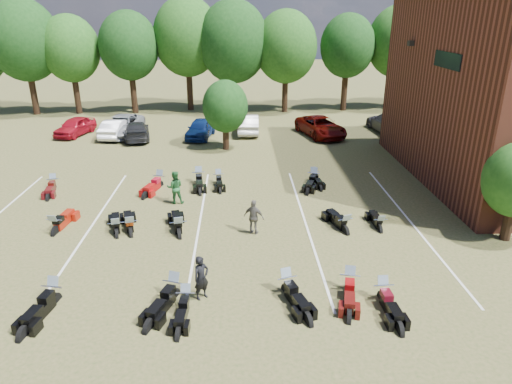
{
  "coord_description": "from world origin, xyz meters",
  "views": [
    {
      "loc": [
        -1.12,
        -16.37,
        9.33
      ],
      "look_at": [
        -0.3,
        4.0,
        1.2
      ],
      "focal_mm": 32.0,
      "sensor_mm": 36.0,
      "label": 1
    }
  ],
  "objects_px": {
    "car_4": "(200,128)",
    "person_black": "(201,278)",
    "person_green": "(175,187)",
    "motorcycle_0": "(55,303)",
    "motorcycle_7": "(56,233)",
    "motorcycle_14": "(54,189)",
    "motorcycle_3": "(186,307)",
    "car_0": "(75,126)",
    "person_grey": "(254,217)"
  },
  "relations": [
    {
      "from": "car_0",
      "to": "motorcycle_7",
      "type": "bearing_deg",
      "value": -59.58
    },
    {
      "from": "person_grey",
      "to": "motorcycle_7",
      "type": "relative_size",
      "value": 0.68
    },
    {
      "from": "motorcycle_0",
      "to": "motorcycle_14",
      "type": "height_order",
      "value": "motorcycle_0"
    },
    {
      "from": "person_black",
      "to": "motorcycle_3",
      "type": "height_order",
      "value": "person_black"
    },
    {
      "from": "motorcycle_7",
      "to": "motorcycle_14",
      "type": "xyz_separation_m",
      "value": [
        -2.11,
        5.57,
        0.0
      ]
    },
    {
      "from": "car_0",
      "to": "motorcycle_7",
      "type": "relative_size",
      "value": 1.75
    },
    {
      "from": "person_grey",
      "to": "motorcycle_0",
      "type": "height_order",
      "value": "person_grey"
    },
    {
      "from": "car_0",
      "to": "motorcycle_14",
      "type": "distance_m",
      "value": 12.36
    },
    {
      "from": "car_0",
      "to": "car_4",
      "type": "xyz_separation_m",
      "value": [
        10.08,
        -1.18,
        0.02
      ]
    },
    {
      "from": "car_4",
      "to": "person_green",
      "type": "relative_size",
      "value": 2.48
    },
    {
      "from": "person_black",
      "to": "person_green",
      "type": "height_order",
      "value": "person_green"
    },
    {
      "from": "person_black",
      "to": "motorcycle_3",
      "type": "xyz_separation_m",
      "value": [
        -0.51,
        -0.51,
        -0.81
      ]
    },
    {
      "from": "car_4",
      "to": "person_black",
      "type": "xyz_separation_m",
      "value": [
        1.62,
        -21.67,
        0.08
      ]
    },
    {
      "from": "car_4",
      "to": "motorcycle_14",
      "type": "height_order",
      "value": "car_4"
    },
    {
      "from": "motorcycle_3",
      "to": "person_grey",
      "type": "bearing_deg",
      "value": 68.56
    },
    {
      "from": "car_0",
      "to": "motorcycle_0",
      "type": "relative_size",
      "value": 1.72
    },
    {
      "from": "motorcycle_7",
      "to": "motorcycle_0",
      "type": "bearing_deg",
      "value": 116.77
    },
    {
      "from": "motorcycle_7",
      "to": "car_0",
      "type": "bearing_deg",
      "value": -67.65
    },
    {
      "from": "person_black",
      "to": "motorcycle_3",
      "type": "distance_m",
      "value": 1.08
    },
    {
      "from": "person_green",
      "to": "motorcycle_7",
      "type": "height_order",
      "value": "person_green"
    },
    {
      "from": "person_black",
      "to": "motorcycle_0",
      "type": "height_order",
      "value": "person_black"
    },
    {
      "from": "car_0",
      "to": "motorcycle_3",
      "type": "xyz_separation_m",
      "value": [
        11.2,
        -23.36,
        -0.71
      ]
    },
    {
      "from": "person_green",
      "to": "person_grey",
      "type": "distance_m",
      "value": 5.38
    },
    {
      "from": "car_0",
      "to": "person_black",
      "type": "bearing_deg",
      "value": -47.6
    },
    {
      "from": "person_black",
      "to": "motorcycle_14",
      "type": "relative_size",
      "value": 0.74
    },
    {
      "from": "motorcycle_0",
      "to": "motorcycle_3",
      "type": "height_order",
      "value": "motorcycle_0"
    },
    {
      "from": "person_grey",
      "to": "car_0",
      "type": "bearing_deg",
      "value": -28.32
    },
    {
      "from": "car_0",
      "to": "person_green",
      "type": "height_order",
      "value": "person_green"
    },
    {
      "from": "person_black",
      "to": "motorcycle_14",
      "type": "bearing_deg",
      "value": 90.75
    },
    {
      "from": "person_green",
      "to": "motorcycle_7",
      "type": "distance_m",
      "value": 6.04
    },
    {
      "from": "person_black",
      "to": "motorcycle_14",
      "type": "height_order",
      "value": "person_black"
    },
    {
      "from": "car_4",
      "to": "person_green",
      "type": "distance_m",
      "value": 13.14
    },
    {
      "from": "person_black",
      "to": "motorcycle_14",
      "type": "distance_m",
      "value": 14.11
    },
    {
      "from": "motorcycle_0",
      "to": "motorcycle_7",
      "type": "height_order",
      "value": "motorcycle_0"
    },
    {
      "from": "motorcycle_0",
      "to": "motorcycle_7",
      "type": "distance_m",
      "value": 5.66
    },
    {
      "from": "person_green",
      "to": "car_0",
      "type": "bearing_deg",
      "value": -61.71
    },
    {
      "from": "person_grey",
      "to": "motorcycle_7",
      "type": "bearing_deg",
      "value": 22.06
    },
    {
      "from": "motorcycle_7",
      "to": "motorcycle_3",
      "type": "bearing_deg",
      "value": 145.41
    },
    {
      "from": "person_green",
      "to": "motorcycle_14",
      "type": "relative_size",
      "value": 0.79
    },
    {
      "from": "motorcycle_0",
      "to": "motorcycle_14",
      "type": "distance_m",
      "value": 11.62
    },
    {
      "from": "person_grey",
      "to": "motorcycle_7",
      "type": "height_order",
      "value": "person_grey"
    },
    {
      "from": "motorcycle_0",
      "to": "motorcycle_7",
      "type": "xyz_separation_m",
      "value": [
        -1.9,
        5.33,
        0.0
      ]
    },
    {
      "from": "person_grey",
      "to": "motorcycle_14",
      "type": "bearing_deg",
      "value": -3.88
    },
    {
      "from": "person_black",
      "to": "motorcycle_7",
      "type": "distance_m",
      "value": 8.72
    },
    {
      "from": "car_0",
      "to": "motorcycle_3",
      "type": "height_order",
      "value": "car_0"
    },
    {
      "from": "motorcycle_3",
      "to": "motorcycle_7",
      "type": "height_order",
      "value": "motorcycle_7"
    },
    {
      "from": "motorcycle_0",
      "to": "person_black",
      "type": "bearing_deg",
      "value": 11.35
    },
    {
      "from": "car_0",
      "to": "person_grey",
      "type": "distance_m",
      "value": 22.6
    },
    {
      "from": "person_black",
      "to": "car_4",
      "type": "bearing_deg",
      "value": 55.08
    },
    {
      "from": "motorcycle_3",
      "to": "motorcycle_7",
      "type": "bearing_deg",
      "value": 141.56
    }
  ]
}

